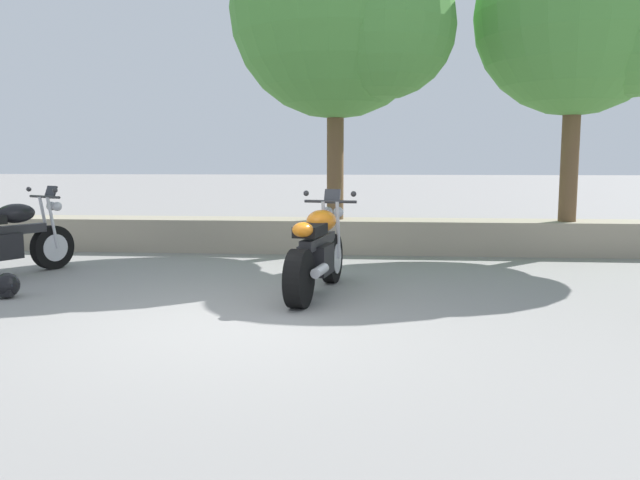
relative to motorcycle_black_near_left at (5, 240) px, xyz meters
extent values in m
plane|color=gray|center=(3.54, -2.13, -0.49)|extent=(120.00, 120.00, 0.00)
cube|color=gray|center=(3.54, 2.67, -0.21)|extent=(36.00, 0.80, 0.55)
cylinder|color=black|center=(0.32, 0.61, -0.18)|extent=(0.42, 0.61, 0.62)
cylinder|color=silver|center=(0.32, 0.61, -0.18)|extent=(0.32, 0.41, 0.38)
cube|color=black|center=(-0.04, -0.07, -0.08)|extent=(0.51, 0.57, 0.34)
cube|color=#2D2D30|center=(0.01, 0.02, 0.12)|extent=(0.64, 1.04, 0.12)
ellipsoid|color=black|center=(0.08, 0.16, 0.34)|extent=(0.54, 0.62, 0.26)
cylinder|color=#2D2D30|center=(0.29, 0.54, 0.54)|extent=(0.60, 0.34, 0.04)
sphere|color=silver|center=(0.29, 0.70, 0.40)|extent=(0.13, 0.13, 0.13)
sphere|color=silver|center=(0.41, 0.63, 0.40)|extent=(0.13, 0.13, 0.13)
cube|color=#26282D|center=(0.33, 0.63, 0.60)|extent=(0.22, 0.18, 0.18)
cylinder|color=silver|center=(0.23, 0.62, 0.18)|extent=(0.12, 0.16, 0.73)
cylinder|color=silver|center=(0.39, 0.54, 0.18)|extent=(0.12, 0.16, 0.73)
sphere|color=#2D2D30|center=(0.00, 0.65, 0.64)|extent=(0.07, 0.07, 0.07)
sphere|color=#2D2D30|center=(0.53, 0.37, 0.64)|extent=(0.07, 0.07, 0.07)
cylinder|color=black|center=(4.34, -0.05, -0.18)|extent=(0.24, 0.63, 0.62)
cylinder|color=black|center=(4.09, -1.47, -0.18)|extent=(0.28, 0.64, 0.62)
cylinder|color=silver|center=(4.34, -0.05, -0.18)|extent=(0.22, 0.41, 0.38)
cube|color=black|center=(4.20, -0.81, -0.08)|extent=(0.40, 0.53, 0.34)
cube|color=#2D2D30|center=(4.22, -0.71, 0.12)|extent=(0.33, 1.11, 0.12)
ellipsoid|color=orange|center=(4.25, -0.56, 0.34)|extent=(0.42, 0.57, 0.26)
cube|color=black|center=(4.17, -1.04, 0.28)|extent=(0.35, 0.60, 0.12)
ellipsoid|color=orange|center=(4.11, -1.33, 0.32)|extent=(0.26, 0.31, 0.16)
cylinder|color=#2D2D30|center=(4.32, -0.13, 0.54)|extent=(0.66, 0.15, 0.04)
sphere|color=silver|center=(4.28, 0.02, 0.40)|extent=(0.13, 0.13, 0.13)
sphere|color=silver|center=(4.42, 0.00, 0.40)|extent=(0.13, 0.13, 0.13)
cube|color=#26282D|center=(4.34, -0.03, 0.60)|extent=(0.21, 0.13, 0.18)
cylinder|color=silver|center=(4.29, -1.26, -0.13)|extent=(0.17, 0.39, 0.11)
cylinder|color=silver|center=(4.24, -0.07, 0.18)|extent=(0.07, 0.17, 0.73)
cylinder|color=silver|center=(4.42, -0.11, 0.18)|extent=(0.07, 0.17, 0.73)
sphere|color=#2D2D30|center=(4.02, -0.12, 0.64)|extent=(0.07, 0.07, 0.07)
sphere|color=#2D2D30|center=(4.61, -0.22, 0.64)|extent=(0.07, 0.07, 0.07)
sphere|color=black|center=(0.75, -1.26, -0.35)|extent=(0.28, 0.28, 0.28)
ellipsoid|color=black|center=(0.75, -1.34, -0.34)|extent=(0.23, 0.06, 0.12)
cube|color=black|center=(0.75, -1.34, -0.42)|extent=(0.20, 0.08, 0.08)
cylinder|color=brown|center=(4.21, 2.71, 1.11)|extent=(0.28, 0.28, 2.09)
sphere|color=#4C8E3D|center=(4.21, 2.71, 3.44)|extent=(3.43, 3.43, 3.43)
sphere|color=#4C8E3D|center=(4.98, 2.19, 3.10)|extent=(2.23, 2.23, 2.23)
cylinder|color=brown|center=(7.98, 2.62, 1.10)|extent=(0.28, 0.28, 2.07)
sphere|color=#4C8E3D|center=(7.98, 2.62, 3.32)|extent=(3.16, 3.16, 3.16)
sphere|color=#4C8E3D|center=(8.69, 2.14, 3.01)|extent=(2.06, 2.06, 2.06)
camera|label=1|loc=(4.87, -8.01, 1.06)|focal=35.96mm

